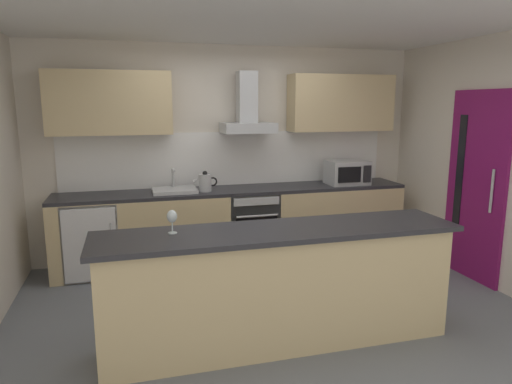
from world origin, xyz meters
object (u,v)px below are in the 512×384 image
(kettle, at_px, (205,182))
(range_hood, at_px, (247,114))
(sink, at_px, (174,190))
(wine_glass, at_px, (172,217))
(oven, at_px, (250,224))
(refrigerator, at_px, (92,238))
(microwave, at_px, (347,172))

(kettle, distance_m, range_hood, 0.97)
(sink, xyz_separation_m, wine_glass, (-0.20, -1.92, 0.15))
(oven, height_order, range_hood, range_hood)
(refrigerator, relative_size, sink, 1.70)
(oven, xyz_separation_m, range_hood, (0.00, 0.13, 1.33))
(microwave, distance_m, range_hood, 1.47)
(oven, bearing_deg, wine_glass, -120.06)
(sink, distance_m, range_hood, 1.25)
(oven, bearing_deg, refrigerator, -179.91)
(oven, distance_m, refrigerator, 1.83)
(refrigerator, bearing_deg, sink, 0.84)
(refrigerator, xyz_separation_m, microwave, (3.09, -0.03, 0.62))
(oven, distance_m, kettle, 0.78)
(sink, xyz_separation_m, range_hood, (0.90, 0.12, 0.86))
(refrigerator, distance_m, microwave, 3.15)
(microwave, bearing_deg, kettle, -179.82)
(kettle, bearing_deg, sink, 172.75)
(oven, height_order, wine_glass, wine_glass)
(wine_glass, bearing_deg, sink, 84.02)
(microwave, relative_size, sink, 1.00)
(kettle, relative_size, range_hood, 0.40)
(refrigerator, height_order, microwave, microwave)
(oven, height_order, kettle, kettle)
(microwave, relative_size, wine_glass, 2.81)
(refrigerator, xyz_separation_m, range_hood, (1.83, 0.13, 1.36))
(oven, bearing_deg, sink, 179.30)
(microwave, xyz_separation_m, range_hood, (-1.26, 0.16, 0.74))
(oven, xyz_separation_m, microwave, (1.26, -0.03, 0.59))
(microwave, bearing_deg, sink, 178.97)
(sink, height_order, range_hood, range_hood)
(kettle, xyz_separation_m, range_hood, (0.55, 0.16, 0.78))
(microwave, height_order, wine_glass, microwave)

